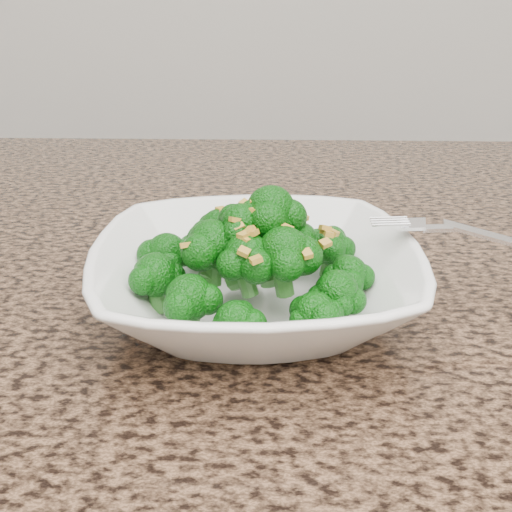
# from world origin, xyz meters

# --- Properties ---
(granite_counter) EXTENTS (1.64, 1.04, 0.03)m
(granite_counter) POSITION_xyz_m (0.00, 0.30, 0.89)
(granite_counter) COLOR brown
(granite_counter) RESTS_ON cabinet
(bowl) EXTENTS (0.26, 0.26, 0.06)m
(bowl) POSITION_xyz_m (-0.02, 0.23, 0.93)
(bowl) COLOR white
(bowl) RESTS_ON granite_counter
(broccoli_pile) EXTENTS (0.21, 0.21, 0.06)m
(broccoli_pile) POSITION_xyz_m (-0.02, 0.23, 0.99)
(broccoli_pile) COLOR #0A5509
(broccoli_pile) RESTS_ON bowl
(garlic_topping) EXTENTS (0.13, 0.13, 0.01)m
(garlic_topping) POSITION_xyz_m (-0.02, 0.23, 1.03)
(garlic_topping) COLOR gold
(garlic_topping) RESTS_ON broccoli_pile
(fork) EXTENTS (0.18, 0.06, 0.01)m
(fork) POSITION_xyz_m (0.12, 0.25, 0.97)
(fork) COLOR silver
(fork) RESTS_ON bowl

